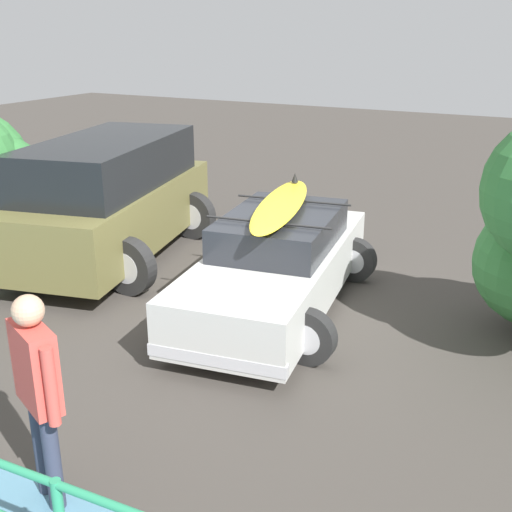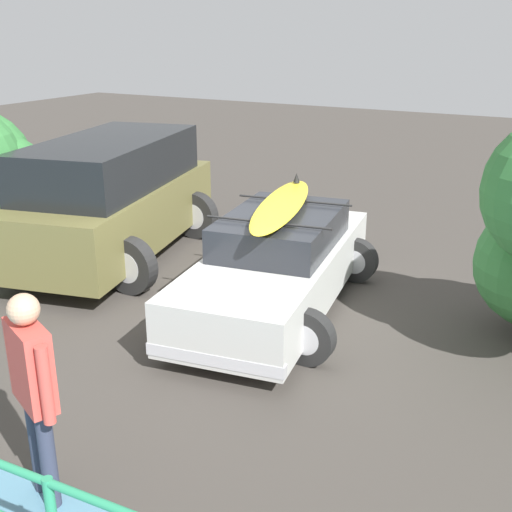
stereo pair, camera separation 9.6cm
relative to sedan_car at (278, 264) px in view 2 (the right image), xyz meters
The scene contains 4 objects.
ground_plane 0.78m from the sedan_car, 59.73° to the left, with size 44.00×44.00×0.02m, color #423D38.
sedan_car is the anchor object (origin of this frame).
suv_car 3.35m from the sedan_car, ahead, with size 3.21×4.82×1.98m.
person_bystander 4.32m from the sedan_car, 90.26° to the left, with size 0.65×0.41×1.82m.
Camera 2 is at (-3.80, 6.91, 3.68)m, focal length 45.00 mm.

